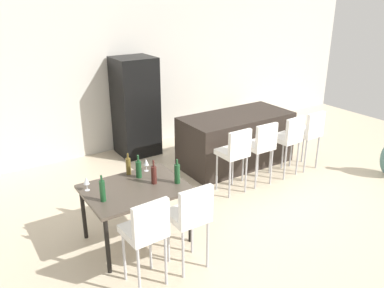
% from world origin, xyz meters
% --- Properties ---
extents(ground_plane, '(10.00, 10.00, 0.00)m').
position_xyz_m(ground_plane, '(0.00, 0.00, 0.00)').
color(ground_plane, beige).
extents(back_wall, '(10.00, 0.12, 2.90)m').
position_xyz_m(back_wall, '(0.00, 2.94, 1.45)').
color(back_wall, beige).
rests_on(back_wall, ground_plane).
extents(kitchen_island, '(1.98, 0.94, 0.92)m').
position_xyz_m(kitchen_island, '(0.36, 1.06, 0.46)').
color(kitchen_island, black).
rests_on(kitchen_island, ground_plane).
extents(bar_chair_left, '(0.41, 0.41, 1.05)m').
position_xyz_m(bar_chair_left, '(-0.36, 0.21, 0.70)').
color(bar_chair_left, white).
rests_on(bar_chair_left, ground_plane).
extents(bar_chair_middle, '(0.40, 0.40, 1.05)m').
position_xyz_m(bar_chair_middle, '(0.17, 0.21, 0.70)').
color(bar_chair_middle, white).
rests_on(bar_chair_middle, ground_plane).
extents(bar_chair_right, '(0.43, 0.43, 1.05)m').
position_xyz_m(bar_chair_right, '(0.78, 0.21, 0.70)').
color(bar_chair_right, white).
rests_on(bar_chair_right, ground_plane).
extents(bar_chair_far, '(0.41, 0.41, 1.05)m').
position_xyz_m(bar_chair_far, '(1.28, 0.21, 0.70)').
color(bar_chair_far, white).
rests_on(bar_chair_far, ground_plane).
extents(dining_table, '(1.19, 0.91, 0.74)m').
position_xyz_m(dining_table, '(-2.15, -0.11, 0.67)').
color(dining_table, '#4C4238').
rests_on(dining_table, ground_plane).
extents(dining_chair_near, '(0.42, 0.42, 1.05)m').
position_xyz_m(dining_chair_near, '(-2.42, -0.93, 0.70)').
color(dining_chair_near, white).
rests_on(dining_chair_near, ground_plane).
extents(dining_chair_far, '(0.40, 0.40, 1.05)m').
position_xyz_m(dining_chair_far, '(-1.88, -0.93, 0.70)').
color(dining_chair_far, white).
rests_on(dining_chair_far, ground_plane).
extents(wine_bottle_far, '(0.06, 0.06, 0.29)m').
position_xyz_m(wine_bottle_far, '(-2.06, 0.26, 0.85)').
color(wine_bottle_far, brown).
rests_on(wine_bottle_far, dining_table).
extents(wine_bottle_left, '(0.07, 0.07, 0.30)m').
position_xyz_m(wine_bottle_left, '(-1.99, 0.11, 0.86)').
color(wine_bottle_left, '#194723').
rests_on(wine_bottle_left, dining_table).
extents(wine_bottle_near, '(0.06, 0.06, 0.32)m').
position_xyz_m(wine_bottle_near, '(-2.59, -0.22, 0.87)').
color(wine_bottle_near, '#194723').
rests_on(wine_bottle_near, dining_table).
extents(wine_bottle_corner, '(0.07, 0.07, 0.31)m').
position_xyz_m(wine_bottle_corner, '(-1.66, -0.29, 0.87)').
color(wine_bottle_corner, '#194723').
rests_on(wine_bottle_corner, dining_table).
extents(wine_bottle_middle, '(0.07, 0.07, 0.31)m').
position_xyz_m(wine_bottle_middle, '(-1.91, -0.15, 0.86)').
color(wine_bottle_middle, '#471E19').
rests_on(wine_bottle_middle, dining_table).
extents(wine_glass_right, '(0.07, 0.07, 0.17)m').
position_xyz_m(wine_glass_right, '(-1.83, 0.22, 0.86)').
color(wine_glass_right, silver).
rests_on(wine_glass_right, dining_table).
extents(wine_glass_end, '(0.07, 0.07, 0.17)m').
position_xyz_m(wine_glass_end, '(-2.66, 0.13, 0.86)').
color(wine_glass_end, silver).
rests_on(wine_glass_end, dining_table).
extents(refrigerator, '(0.72, 0.68, 1.84)m').
position_xyz_m(refrigerator, '(-0.89, 2.50, 0.92)').
color(refrigerator, black).
rests_on(refrigerator, ground_plane).
extents(potted_plant, '(0.34, 0.34, 0.55)m').
position_xyz_m(potted_plant, '(1.75, 2.49, 0.31)').
color(potted_plant, beige).
rests_on(potted_plant, ground_plane).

